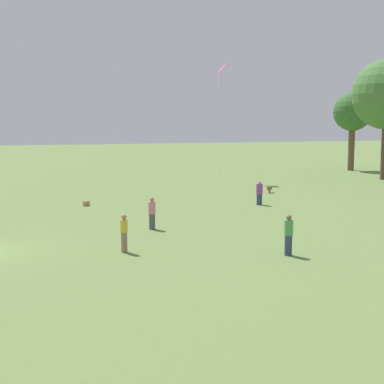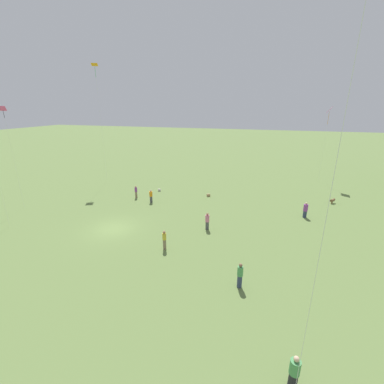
{
  "view_description": "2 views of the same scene",
  "coord_description": "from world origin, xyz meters",
  "px_view_note": "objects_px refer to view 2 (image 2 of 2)",
  "views": [
    {
      "loc": [
        25.2,
        1.45,
        5.78
      ],
      "look_at": [
        2.28,
        9.55,
        2.62
      ],
      "focal_mm": 50.0,
      "sensor_mm": 36.0,
      "label": 1
    },
    {
      "loc": [
        19.66,
        14.23,
        11.55
      ],
      "look_at": [
        -1.17,
        7.83,
        4.24
      ],
      "focal_mm": 24.0,
      "sensor_mm": 36.0,
      "label": 2
    }
  ],
  "objects_px": {
    "person_3": "(136,192)",
    "picnic_bag_1": "(159,190)",
    "person_1": "(240,275)",
    "picnic_bag_0": "(208,195)",
    "person_4": "(207,221)",
    "person_5": "(305,210)",
    "dog_0": "(333,200)",
    "person_2": "(164,240)",
    "kite_5": "(4,116)",
    "kite_4": "(95,72)",
    "person_0": "(294,372)",
    "person_6": "(151,196)",
    "kite_1": "(329,112)"
  },
  "relations": [
    {
      "from": "person_3",
      "to": "picnic_bag_1",
      "type": "distance_m",
      "value": 3.98
    },
    {
      "from": "person_1",
      "to": "picnic_bag_1",
      "type": "height_order",
      "value": "person_1"
    },
    {
      "from": "person_3",
      "to": "picnic_bag_0",
      "type": "bearing_deg",
      "value": 122.45
    },
    {
      "from": "person_4",
      "to": "person_5",
      "type": "xyz_separation_m",
      "value": [
        -5.95,
        9.48,
        -0.03
      ]
    },
    {
      "from": "person_4",
      "to": "dog_0",
      "type": "height_order",
      "value": "person_4"
    },
    {
      "from": "person_1",
      "to": "dog_0",
      "type": "height_order",
      "value": "person_1"
    },
    {
      "from": "person_1",
      "to": "person_2",
      "type": "xyz_separation_m",
      "value": [
        -2.96,
        -6.66,
        -0.02
      ]
    },
    {
      "from": "person_2",
      "to": "person_3",
      "type": "distance_m",
      "value": 13.8
    },
    {
      "from": "person_1",
      "to": "picnic_bag_0",
      "type": "height_order",
      "value": "person_1"
    },
    {
      "from": "kite_5",
      "to": "dog_0",
      "type": "xyz_separation_m",
      "value": [
        -12.23,
        35.84,
        -10.11
      ]
    },
    {
      "from": "person_5",
      "to": "kite_4",
      "type": "xyz_separation_m",
      "value": [
        -6.01,
        -29.12,
        15.26
      ]
    },
    {
      "from": "person_1",
      "to": "picnic_bag_1",
      "type": "bearing_deg",
      "value": -156.22
    },
    {
      "from": "person_5",
      "to": "picnic_bag_0",
      "type": "xyz_separation_m",
      "value": [
        -3.57,
        -11.65,
        -0.67
      ]
    },
    {
      "from": "person_0",
      "to": "picnic_bag_0",
      "type": "relative_size",
      "value": 3.52
    },
    {
      "from": "person_3",
      "to": "person_6",
      "type": "height_order",
      "value": "person_3"
    },
    {
      "from": "person_0",
      "to": "person_3",
      "type": "distance_m",
      "value": 26.8
    },
    {
      "from": "person_5",
      "to": "kite_4",
      "type": "distance_m",
      "value": 33.42
    },
    {
      "from": "person_5",
      "to": "person_3",
      "type": "bearing_deg",
      "value": -153.81
    },
    {
      "from": "person_0",
      "to": "picnic_bag_1",
      "type": "relative_size",
      "value": 5.13
    },
    {
      "from": "person_1",
      "to": "picnic_bag_1",
      "type": "relative_size",
      "value": 5.36
    },
    {
      "from": "person_6",
      "to": "dog_0",
      "type": "relative_size",
      "value": 2.32
    },
    {
      "from": "picnic_bag_0",
      "to": "picnic_bag_1",
      "type": "height_order",
      "value": "picnic_bag_0"
    },
    {
      "from": "picnic_bag_0",
      "to": "person_2",
      "type": "bearing_deg",
      "value": -1.56
    },
    {
      "from": "person_0",
      "to": "person_6",
      "type": "xyz_separation_m",
      "value": [
        -18.67,
        -15.65,
        -0.03
      ]
    },
    {
      "from": "person_0",
      "to": "person_6",
      "type": "relative_size",
      "value": 1.05
    },
    {
      "from": "person_0",
      "to": "person_5",
      "type": "height_order",
      "value": "person_5"
    },
    {
      "from": "picnic_bag_0",
      "to": "kite_5",
      "type": "bearing_deg",
      "value": -63.48
    },
    {
      "from": "person_2",
      "to": "person_1",
      "type": "bearing_deg",
      "value": -127.18
    },
    {
      "from": "person_4",
      "to": "dog_0",
      "type": "distance_m",
      "value": 17.62
    },
    {
      "from": "person_5",
      "to": "person_1",
      "type": "bearing_deg",
      "value": -84.9
    },
    {
      "from": "person_1",
      "to": "kite_5",
      "type": "distance_m",
      "value": 29.18
    },
    {
      "from": "person_4",
      "to": "picnic_bag_0",
      "type": "xyz_separation_m",
      "value": [
        -9.52,
        -2.17,
        -0.7
      ]
    },
    {
      "from": "person_0",
      "to": "person_4",
      "type": "height_order",
      "value": "person_4"
    },
    {
      "from": "picnic_bag_1",
      "to": "kite_4",
      "type": "bearing_deg",
      "value": -102.69
    },
    {
      "from": "person_4",
      "to": "picnic_bag_0",
      "type": "height_order",
      "value": "person_4"
    },
    {
      "from": "kite_5",
      "to": "kite_1",
      "type": "bearing_deg",
      "value": -137.29
    },
    {
      "from": "person_2",
      "to": "dog_0",
      "type": "relative_size",
      "value": 2.42
    },
    {
      "from": "kite_1",
      "to": "dog_0",
      "type": "relative_size",
      "value": 16.15
    },
    {
      "from": "person_2",
      "to": "kite_1",
      "type": "xyz_separation_m",
      "value": [
        -26.15,
        15.59,
        9.86
      ]
    },
    {
      "from": "person_1",
      "to": "person_4",
      "type": "bearing_deg",
      "value": -165.95
    },
    {
      "from": "person_2",
      "to": "kite_5",
      "type": "xyz_separation_m",
      "value": [
        -3.99,
        -20.0,
        9.63
      ]
    },
    {
      "from": "dog_0",
      "to": "person_2",
      "type": "bearing_deg",
      "value": -92.77
    },
    {
      "from": "person_2",
      "to": "person_6",
      "type": "distance_m",
      "value": 11.53
    },
    {
      "from": "person_6",
      "to": "person_4",
      "type": "bearing_deg",
      "value": 119.14
    },
    {
      "from": "person_5",
      "to": "kite_5",
      "type": "distance_m",
      "value": 34.11
    },
    {
      "from": "kite_1",
      "to": "kite_5",
      "type": "height_order",
      "value": "kite_5"
    },
    {
      "from": "person_2",
      "to": "kite_1",
      "type": "height_order",
      "value": "kite_1"
    },
    {
      "from": "person_3",
      "to": "person_5",
      "type": "xyz_separation_m",
      "value": [
        0.2,
        20.64,
        -0.0
      ]
    },
    {
      "from": "person_1",
      "to": "person_3",
      "type": "distance_m",
      "value": 20.55
    },
    {
      "from": "dog_0",
      "to": "picnic_bag_1",
      "type": "height_order",
      "value": "dog_0"
    }
  ]
}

